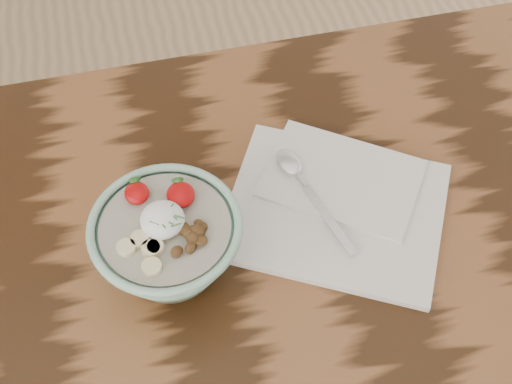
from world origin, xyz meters
TOP-DOWN VIEW (x-y plane):
  - table at (0.00, 0.00)cm, footprint 160.00×90.00cm
  - breakfast_bowl at (-2.92, 9.78)cm, footprint 17.17×17.17cm
  - napkin at (18.75, 13.83)cm, footprint 33.47×31.43cm
  - spoon at (14.90, 18.22)cm, footprint 6.63×17.73cm

SIDE VIEW (x-z plane):
  - table at x=0.00cm, z-range 28.20..103.20cm
  - napkin at x=18.75cm, z-range 74.87..76.50cm
  - spoon at x=14.90cm, z-range 76.55..77.49cm
  - breakfast_bowl at x=-2.92cm, z-range 75.06..86.61cm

